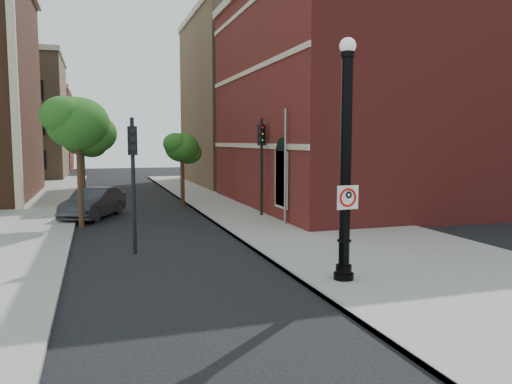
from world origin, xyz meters
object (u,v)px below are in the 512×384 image
object	(u,v)px
lamppost	(345,173)
traffic_signal_left	(133,163)
no_parking_sign	(348,197)
parked_car	(94,203)
traffic_signal_right	(262,151)

from	to	relation	value
lamppost	traffic_signal_left	distance (m)	7.23
no_parking_sign	traffic_signal_left	xyz separation A→B (m)	(-4.97, 5.42, 0.73)
lamppost	parked_car	distance (m)	15.32
traffic_signal_left	traffic_signal_right	distance (m)	9.09
lamppost	traffic_signal_right	xyz separation A→B (m)	(1.57, 11.55, 0.34)
no_parking_sign	traffic_signal_left	size ratio (longest dim) A/B	0.14
lamppost	no_parking_sign	size ratio (longest dim) A/B	10.25
parked_car	traffic_signal_right	distance (m)	8.56
parked_car	traffic_signal_left	size ratio (longest dim) A/B	1.00
lamppost	parked_car	bearing A→B (deg)	114.51
traffic_signal_right	no_parking_sign	bearing A→B (deg)	-117.70
lamppost	traffic_signal_right	world-z (taller)	lamppost
no_parking_sign	traffic_signal_left	world-z (taller)	traffic_signal_left
lamppost	no_parking_sign	world-z (taller)	lamppost
lamppost	parked_car	world-z (taller)	lamppost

